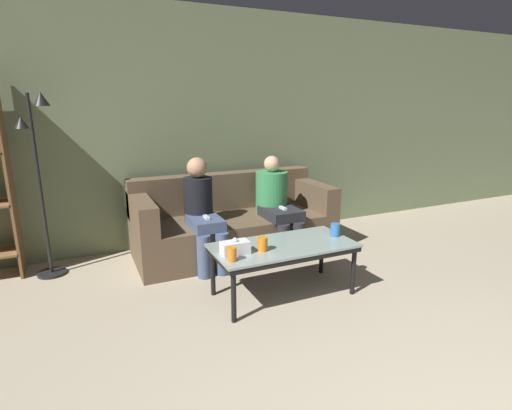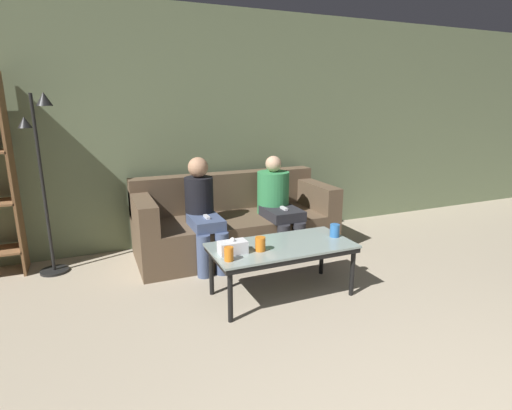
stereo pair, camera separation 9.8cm
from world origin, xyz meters
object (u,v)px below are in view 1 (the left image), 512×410
Objects in this scene: standing_lamp at (40,167)px; seated_person_left_end at (202,210)px; cup_far_center at (335,230)px; seated_person_mid_left at (276,202)px; coffee_table at (284,249)px; tissue_box at (235,247)px; cup_near_left at (262,244)px; couch at (233,224)px; cup_near_right at (232,254)px.

seated_person_left_end is at bearing -14.86° from standing_lamp.
seated_person_mid_left reaches higher than cup_far_center.
seated_person_left_end is at bearing 114.40° from coffee_table.
standing_lamp is (-1.36, 1.32, 0.53)m from tissue_box.
cup_far_center is (0.74, 0.06, -0.00)m from cup_near_left.
cup_far_center is (0.52, -1.15, 0.20)m from couch.
tissue_box is at bearing -44.13° from standing_lamp.
cup_far_center is at bearing 8.47° from cup_near_right.
seated_person_mid_left is at bearing 49.47° from cup_near_right.
cup_far_center is at bearing -0.05° from coffee_table.
tissue_box is (-0.44, -1.18, 0.20)m from couch.
cup_near_left is 1.01× the size of cup_far_center.
cup_near_left is 0.22m from tissue_box.
seated_person_mid_left reaches higher than cup_near_left.
seated_person_left_end is 0.83m from seated_person_mid_left.
standing_lamp reaches higher than cup_near_left.
cup_near_right is at bearing -163.49° from coffee_table.
cup_near_left is at bearing -78.84° from seated_person_left_end.
cup_far_center is 0.07× the size of standing_lamp.
couch is at bearing -4.42° from standing_lamp.
couch is 18.63× the size of cup_near_left.
tissue_box reaches higher than cup_near_left.
standing_lamp is at bearing 144.44° from coffee_table.
seated_person_left_end is (-0.19, 0.98, 0.05)m from cup_near_left.
standing_lamp is (-2.32, 1.29, 0.52)m from cup_far_center.
cup_near_right is at bearing -171.53° from cup_far_center.
seated_person_left_end reaches higher than cup_far_center.
seated_person_left_end is at bearing 88.31° from tissue_box.
standing_lamp is (-1.80, 0.14, 0.73)m from couch.
cup_far_center is at bearing -65.79° from couch.
cup_near_right is (-0.52, -0.15, 0.10)m from coffee_table.
seated_person_left_end reaches higher than tissue_box.
cup_near_right is at bearing -48.39° from standing_lamp.
cup_near_left is 0.74m from cup_far_center.
tissue_box is (0.08, 0.13, -0.00)m from cup_near_right.
couch is 1.95m from standing_lamp.
standing_lamp is (-1.80, 1.29, 0.62)m from coffee_table.
cup_far_center is (0.51, -0.00, 0.10)m from coffee_table.
couch reaches higher than coffee_table.
cup_far_center is 0.11× the size of seated_person_mid_left.
seated_person_left_end is (-0.42, 0.92, 0.15)m from coffee_table.
cup_near_right is at bearing -162.15° from cup_near_left.
cup_far_center reaches higher than cup_near_right.
cup_far_center reaches higher than coffee_table.
standing_lamp is (-1.58, 1.35, 0.52)m from cup_near_left.
seated_person_left_end is (1.38, -0.37, -0.47)m from standing_lamp.
standing_lamp reaches higher than seated_person_left_end.
coffee_table is 0.25m from cup_near_left.
standing_lamp is at bearing 165.14° from seated_person_left_end.
cup_far_center is at bearing 4.54° from cup_near_left.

